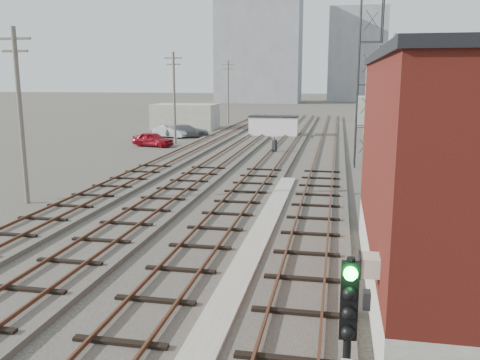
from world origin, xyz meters
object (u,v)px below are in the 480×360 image
(car_red, at_px, (153,139))
(car_silver, at_px, (170,132))
(site_trailer, at_px, (274,126))
(car_grey, at_px, (187,131))
(switch_stand, at_px, (275,146))

(car_red, bearing_deg, car_silver, 18.71)
(site_trailer, height_order, car_silver, site_trailer)
(car_red, xyz_separation_m, car_grey, (0.95, 8.11, 0.02))
(switch_stand, xyz_separation_m, car_red, (-12.11, 2.54, 0.03))
(site_trailer, bearing_deg, car_silver, -166.45)
(site_trailer, height_order, car_red, site_trailer)
(site_trailer, height_order, car_grey, site_trailer)
(switch_stand, height_order, car_red, switch_stand)
(switch_stand, xyz_separation_m, car_grey, (-11.15, 10.65, 0.04))
(site_trailer, xyz_separation_m, car_silver, (-11.14, -3.08, -0.52))
(car_silver, xyz_separation_m, car_grey, (1.72, 0.66, 0.05))
(car_red, distance_m, car_grey, 8.17)
(car_silver, height_order, car_grey, car_grey)
(site_trailer, relative_size, car_silver, 1.41)
(site_trailer, distance_m, car_grey, 9.73)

